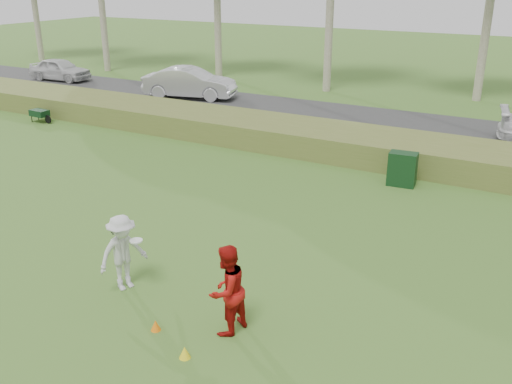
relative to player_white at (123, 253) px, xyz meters
The scene contains 11 objects.
ground 1.63m from the player_white, 21.61° to the right, with size 120.00×120.00×0.00m, color #366220.
reed_strip 11.57m from the player_white, 83.58° to the left, with size 80.00×3.00×0.90m, color #526227.
park_road 16.56m from the player_white, 85.52° to the left, with size 80.00×6.00×0.06m, color #2D2D2D.
player_white is the anchor object (origin of this frame).
player_red 2.79m from the player_white, ahead, with size 0.87×0.68×1.79m, color #A6110E.
cone_orange 1.97m from the player_white, 30.79° to the right, with size 0.20×0.20×0.22m, color orange.
cone_yellow 2.97m from the player_white, 27.80° to the right, with size 0.21×0.21×0.23m, color yellow.
utility_cabinet 9.86m from the player_white, 69.68° to the left, with size 0.87×0.54×1.09m, color black.
wheelbarrow 16.21m from the player_white, 144.90° to the left, with size 1.15×0.57×0.57m.
car_left 26.74m from the player_white, 139.86° to the left, with size 1.61×4.00×1.36m, color silver.
car_mid 19.71m from the player_white, 121.38° to the left, with size 1.72×4.93×1.62m, color silver.
Camera 1 is at (6.47, -7.54, 6.43)m, focal length 40.00 mm.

